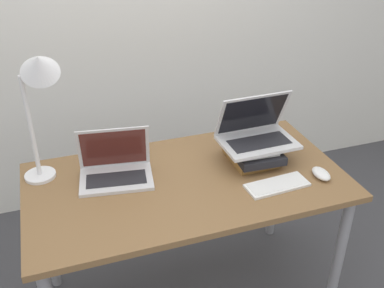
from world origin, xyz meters
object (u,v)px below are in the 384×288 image
(laptop_on_books, at_px, (256,133))
(book_stack, at_px, (253,152))
(laptop_left, at_px, (115,168))
(wireless_keyboard, at_px, (277,185))
(desk_lamp, at_px, (39,81))
(mouse, at_px, (321,174))

(laptop_on_books, bearing_deg, book_stack, -136.78)
(laptop_left, xyz_separation_m, wireless_keyboard, (0.66, -0.31, -0.04))
(book_stack, bearing_deg, desk_lamp, 170.72)
(book_stack, distance_m, wireless_keyboard, 0.24)
(book_stack, bearing_deg, laptop_on_books, 43.22)
(laptop_on_books, height_order, wireless_keyboard, laptop_on_books)
(laptop_left, distance_m, wireless_keyboard, 0.73)
(laptop_left, height_order, wireless_keyboard, laptop_left)
(mouse, xyz_separation_m, desk_lamp, (-1.15, 0.39, 0.46))
(mouse, height_order, desk_lamp, desk_lamp)
(book_stack, relative_size, mouse, 2.47)
(laptop_on_books, height_order, desk_lamp, desk_lamp)
(wireless_keyboard, bearing_deg, desk_lamp, 157.37)
(laptop_on_books, xyz_separation_m, desk_lamp, (-0.94, 0.13, 0.33))
(wireless_keyboard, bearing_deg, laptop_on_books, 88.11)
(laptop_left, bearing_deg, desk_lamp, 162.77)
(laptop_left, xyz_separation_m, book_stack, (0.66, -0.07, -0.00))
(desk_lamp, bearing_deg, laptop_left, -17.23)
(mouse, bearing_deg, desk_lamp, 161.51)
(wireless_keyboard, bearing_deg, mouse, 0.27)
(wireless_keyboard, xyz_separation_m, mouse, (0.23, 0.00, 0.01))
(mouse, relative_size, desk_lamp, 0.18)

